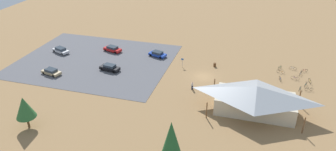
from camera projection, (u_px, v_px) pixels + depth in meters
name	position (u px, v px, depth m)	size (l,w,h in m)	color
ground	(204.00, 77.00, 68.98)	(160.00, 160.00, 0.00)	#937047
parking_lot_asphalt	(95.00, 60.00, 76.32)	(35.98, 28.91, 0.05)	#56565B
bike_pavilion	(255.00, 98.00, 55.91)	(16.13, 9.11, 5.16)	beige
trash_bin	(215.00, 65.00, 73.19)	(0.60, 0.60, 0.90)	brown
lot_sign	(182.00, 61.00, 72.68)	(0.56, 0.08, 2.20)	#99999E
pine_far_east	(24.00, 107.00, 51.21)	(3.22, 3.22, 5.81)	brown
pine_mideast	(171.00, 138.00, 42.09)	(2.71, 2.71, 8.03)	brown
bicycle_teal_yard_center	(306.00, 84.00, 65.20)	(0.68, 1.52, 0.79)	black
bicycle_orange_edge_north	(281.00, 72.00, 70.31)	(1.67, 0.55, 0.76)	black
bicycle_blue_lone_west	(280.00, 79.00, 67.30)	(0.49, 1.73, 0.83)	black
bicycle_black_yard_left	(309.00, 89.00, 63.43)	(1.63, 0.67, 0.84)	black
bicycle_silver_trailside	(293.00, 68.00, 71.83)	(1.61, 0.51, 0.80)	black
bicycle_red_by_bin	(304.00, 71.00, 70.78)	(1.45, 0.85, 0.75)	black
bicycle_purple_near_sign	(295.00, 78.00, 67.61)	(1.71, 0.48, 0.90)	black
bicycle_green_near_porch	(280.00, 68.00, 72.13)	(0.87, 1.44, 0.76)	black
bicycle_white_yard_front	(300.00, 74.00, 69.44)	(0.74, 1.64, 0.82)	black
bicycle_yellow_back_row	(310.00, 81.00, 66.35)	(0.49, 1.70, 0.87)	black
bicycle_teal_yard_right	(300.00, 89.00, 63.71)	(0.66, 1.53, 0.80)	black
car_tan_front_row	(51.00, 72.00, 69.60)	(4.75, 2.81, 1.30)	tan
car_black_near_entry	(110.00, 67.00, 71.27)	(4.78, 2.50, 1.44)	black
car_red_second_row	(112.00, 49.00, 80.83)	(5.00, 2.98, 1.39)	red
car_silver_end_stall	(61.00, 50.00, 80.06)	(5.00, 3.37, 1.40)	#BCBCC1
car_blue_aisle_side	(157.00, 54.00, 78.06)	(4.66, 3.01, 1.33)	#1E42B2
visitor_by_pavilion	(192.00, 85.00, 63.75)	(0.37, 0.36, 1.70)	#2D3347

